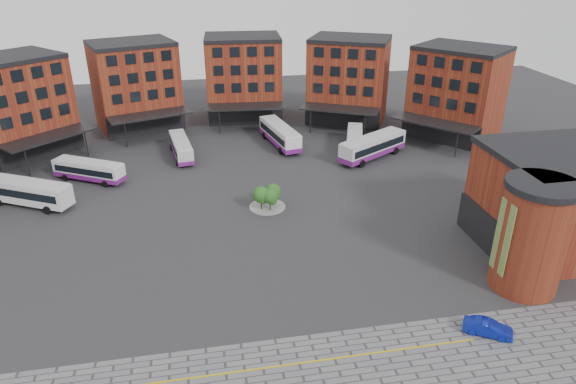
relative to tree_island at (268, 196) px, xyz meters
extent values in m
plane|color=#28282B|center=(-2.07, -11.65, -1.70)|extent=(160.00, 160.00, 0.00)
cube|color=gold|center=(-0.07, -25.65, -1.67)|extent=(26.00, 0.15, 0.02)
cube|color=maroon|center=(-33.52, 25.28, 5.30)|extent=(16.35, 16.13, 14.00)
cube|color=black|center=(-30.28, 21.68, 0.30)|extent=(10.00, 9.07, 4.00)
cube|color=black|center=(-33.52, 25.28, 12.60)|extent=(16.55, 16.35, 0.60)
cube|color=black|center=(-30.14, 21.53, 7.50)|extent=(8.60, 7.77, 8.00)
cube|color=black|center=(-28.70, 19.93, 2.30)|extent=(12.61, 11.97, 0.25)
cylinder|color=black|center=(-30.88, 15.55, 0.30)|extent=(0.20, 0.20, 4.00)
cylinder|color=black|center=(-24.12, 21.64, 0.30)|extent=(0.20, 0.20, 4.00)
cube|color=maroon|center=(-17.37, 34.79, 5.30)|extent=(15.55, 13.69, 14.00)
cube|color=black|center=(-15.80, 30.21, 0.30)|extent=(12.45, 4.71, 4.00)
cube|color=black|center=(-17.37, 34.79, 12.60)|extent=(15.65, 13.97, 0.60)
cube|color=black|center=(-15.73, 30.02, 7.50)|extent=(10.87, 3.87, 8.00)
cube|color=black|center=(-15.03, 27.99, 2.30)|extent=(13.72, 8.39, 0.25)
cylinder|color=black|center=(-18.75, 24.80, 0.30)|extent=(0.20, 0.20, 4.00)
cylinder|color=black|center=(-10.14, 27.76, 0.30)|extent=(0.20, 0.20, 4.00)
cube|color=maroon|center=(1.21, 37.24, 5.30)|extent=(13.67, 10.88, 14.00)
cube|color=black|center=(0.87, 32.40, 0.30)|extent=(13.00, 1.41, 4.00)
cube|color=black|center=(1.21, 37.24, 12.60)|extent=(13.69, 11.18, 0.60)
cube|color=black|center=(0.85, 32.20, 7.50)|extent=(11.42, 0.95, 8.00)
cube|color=black|center=(0.70, 30.06, 2.30)|extent=(13.28, 5.30, 0.25)
cylinder|color=black|center=(-3.96, 28.58, 0.30)|extent=(0.20, 0.20, 4.00)
cylinder|color=black|center=(5.12, 27.94, 0.30)|extent=(0.20, 0.20, 4.00)
cube|color=maroon|center=(19.26, 32.23, 5.30)|extent=(16.12, 14.81, 14.00)
cube|color=black|center=(17.06, 27.91, 0.30)|extent=(11.81, 6.35, 4.00)
cube|color=black|center=(19.26, 32.23, 12.60)|extent=(16.26, 15.08, 0.60)
cube|color=black|center=(16.97, 27.73, 7.50)|extent=(10.26, 5.33, 8.00)
cube|color=black|center=(16.00, 25.82, 2.30)|extent=(13.58, 9.82, 0.25)
cylinder|color=black|center=(11.12, 26.28, 0.30)|extent=(0.20, 0.20, 4.00)
cylinder|color=black|center=(19.23, 22.15, 0.30)|extent=(0.20, 0.20, 4.00)
cube|color=maroon|center=(33.93, 20.56, 5.30)|extent=(16.02, 16.39, 14.00)
cube|color=black|center=(30.22, 17.45, 0.30)|extent=(8.74, 10.28, 4.00)
cube|color=black|center=(33.93, 20.56, 12.60)|extent=(16.25, 16.58, 0.60)
cube|color=black|center=(30.06, 17.32, 7.50)|extent=(7.47, 8.86, 8.00)
cube|color=black|center=(28.42, 15.94, 2.30)|extent=(11.73, 12.79, 0.25)
cylinder|color=black|center=(24.11, 18.26, 0.30)|extent=(0.20, 0.20, 4.00)
cylinder|color=black|center=(29.96, 11.29, 0.30)|extent=(0.20, 0.20, 4.00)
cube|color=maroon|center=(27.93, -13.65, 3.30)|extent=(14.00, 12.00, 10.00)
cube|color=black|center=(27.93, -13.65, 8.60)|extent=(14.40, 12.40, 0.60)
cube|color=black|center=(20.83, -13.65, 0.30)|extent=(0.40, 12.00, 4.00)
cylinder|color=maroon|center=(20.93, -19.65, 3.30)|extent=(6.00, 6.00, 10.00)
cylinder|color=black|center=(20.93, -19.65, 8.60)|extent=(6.40, 6.40, 0.60)
cube|color=#C86D17|center=(18.03, -19.65, 3.80)|extent=(0.12, 2.20, 7.00)
cylinder|color=gray|center=(-0.07, 0.35, -1.64)|extent=(4.40, 4.40, 0.12)
cylinder|color=#332114|center=(-0.87, -0.25, -0.97)|extent=(0.14, 0.14, 1.47)
sphere|color=#29521B|center=(-0.87, -0.25, 0.35)|extent=(1.99, 1.99, 1.99)
sphere|color=#29521B|center=(-0.67, -0.40, -0.09)|extent=(1.39, 1.39, 1.39)
cylinder|color=#332114|center=(0.73, 0.95, -1.07)|extent=(0.14, 0.14, 1.27)
sphere|color=#29521B|center=(0.73, 0.95, 0.07)|extent=(1.90, 1.90, 1.90)
sphere|color=#29521B|center=(0.93, 0.80, -0.31)|extent=(1.33, 1.33, 1.33)
cylinder|color=#332114|center=(0.13, -0.65, -0.99)|extent=(0.14, 0.14, 1.41)
sphere|color=#29521B|center=(0.13, -0.65, 0.28)|extent=(1.90, 1.90, 1.90)
sphere|color=#29521B|center=(0.33, -0.80, -0.15)|extent=(1.33, 1.33, 1.33)
cube|color=silver|center=(-28.46, 6.16, 0.12)|extent=(11.14, 7.53, 2.51)
cube|color=black|center=(-28.46, 6.16, 0.30)|extent=(10.37, 7.16, 0.97)
cube|color=silver|center=(-28.46, 6.16, 1.42)|extent=(10.70, 7.23, 0.12)
cylinder|color=black|center=(-31.04, 8.98, -1.19)|extent=(1.05, 0.75, 1.02)
cylinder|color=black|center=(-25.87, 3.35, -1.19)|extent=(1.05, 0.75, 1.02)
cylinder|color=black|center=(-24.68, 5.61, -1.19)|extent=(1.05, 0.75, 1.02)
cube|color=white|center=(-22.41, 12.41, -0.09)|extent=(9.82, 6.88, 2.23)
cube|color=black|center=(-22.41, 12.41, 0.07)|extent=(9.16, 6.54, 0.86)
cube|color=silver|center=(-22.41, 12.41, 1.07)|extent=(9.43, 6.60, 0.11)
cube|color=black|center=(-26.68, 14.81, 0.12)|extent=(1.05, 1.74, 1.00)
cube|color=#751B7D|center=(-22.41, 12.41, -0.88)|extent=(9.88, 6.93, 0.64)
cylinder|color=black|center=(-25.76, 12.99, -1.24)|extent=(0.93, 0.68, 0.91)
cylinder|color=black|center=(-24.64, 14.97, -1.24)|extent=(0.93, 0.68, 0.91)
cylinder|color=black|center=(-20.18, 9.86, -1.24)|extent=(0.93, 0.68, 0.91)
cylinder|color=black|center=(-19.07, 11.84, -1.24)|extent=(0.93, 0.68, 0.91)
cube|color=silver|center=(-10.30, 18.93, -0.09)|extent=(3.68, 10.18, 2.22)
cube|color=black|center=(-10.30, 18.93, 0.07)|extent=(3.63, 9.40, 0.86)
cube|color=silver|center=(-10.30, 18.93, 1.06)|extent=(3.54, 9.77, 0.11)
cube|color=black|center=(-11.01, 23.76, 0.11)|extent=(1.92, 0.40, 1.00)
cube|color=#751B7D|center=(-10.30, 18.93, -0.88)|extent=(3.73, 10.23, 0.63)
cylinder|color=black|center=(-11.89, 21.92, -1.25)|extent=(0.40, 0.94, 0.91)
cylinder|color=black|center=(-9.65, 22.25, -1.25)|extent=(0.40, 0.94, 0.91)
cylinder|color=black|center=(-10.96, 15.62, -1.25)|extent=(0.40, 0.94, 0.91)
cylinder|color=black|center=(-8.72, 15.95, -1.25)|extent=(0.40, 0.94, 0.91)
cube|color=white|center=(5.03, 21.25, 0.18)|extent=(4.94, 11.93, 2.59)
cube|color=black|center=(5.03, 21.25, 0.36)|extent=(4.81, 11.03, 1.00)
cube|color=silver|center=(5.03, 21.25, 1.53)|extent=(4.75, 11.45, 0.13)
cube|color=black|center=(3.88, 26.85, 0.42)|extent=(2.23, 0.57, 1.16)
cube|color=#751B7D|center=(5.03, 21.25, -0.75)|extent=(4.99, 11.98, 0.74)
cylinder|color=black|center=(2.99, 24.63, -1.17)|extent=(0.52, 1.10, 1.06)
cylinder|color=black|center=(5.58, 25.16, -1.17)|extent=(0.52, 1.10, 1.06)
cylinder|color=black|center=(4.49, 17.34, -1.17)|extent=(0.52, 1.10, 1.06)
cylinder|color=black|center=(7.08, 17.87, -1.17)|extent=(0.52, 1.10, 1.06)
cube|color=silver|center=(16.00, 17.05, -0.08)|extent=(5.30, 10.27, 2.24)
cube|color=black|center=(16.00, 17.05, 0.08)|extent=(5.11, 9.53, 0.87)
cube|color=silver|center=(16.00, 17.05, 1.09)|extent=(5.09, 9.86, 0.11)
cube|color=black|center=(17.53, 21.74, 0.13)|extent=(1.88, 0.72, 1.01)
cube|color=#751B7D|center=(16.00, 17.05, -0.88)|extent=(5.35, 10.32, 0.64)
cylinder|color=black|center=(15.91, 20.47, -1.24)|extent=(0.54, 0.95, 0.91)
cylinder|color=black|center=(18.09, 19.76, -1.24)|extent=(0.54, 0.95, 0.91)
cylinder|color=black|center=(13.91, 14.35, -1.24)|extent=(0.54, 0.95, 0.91)
cylinder|color=black|center=(16.09, 13.64, -1.24)|extent=(0.54, 0.95, 0.91)
cube|color=silver|center=(17.66, 13.32, 0.25)|extent=(11.73, 8.57, 2.68)
cube|color=black|center=(17.66, 13.32, 0.44)|extent=(10.94, 8.12, 1.04)
cube|color=silver|center=(17.66, 13.32, 1.64)|extent=(11.26, 8.23, 0.13)
cube|color=black|center=(22.74, 16.38, 0.49)|extent=(1.30, 2.06, 1.20)
cube|color=#751B7D|center=(17.66, 13.32, -0.71)|extent=(11.79, 8.62, 0.77)
cylinder|color=black|center=(20.26, 16.49, -1.15)|extent=(1.11, 0.85, 1.10)
cylinder|color=black|center=(21.67, 14.14, -1.15)|extent=(1.11, 0.85, 1.10)
cylinder|color=black|center=(13.65, 12.50, -1.15)|extent=(1.11, 0.85, 1.10)
cylinder|color=black|center=(15.07, 10.16, -1.15)|extent=(1.11, 0.85, 1.10)
imported|color=#0B1A94|center=(14.31, -25.23, -1.06)|extent=(4.01, 3.14, 1.27)
camera|label=1|loc=(-7.67, -54.45, 27.07)|focal=32.00mm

